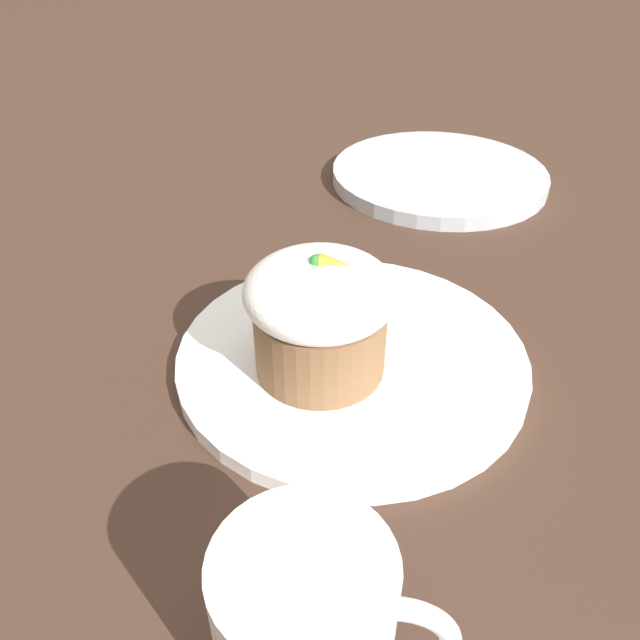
% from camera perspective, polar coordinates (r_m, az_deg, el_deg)
% --- Properties ---
extents(ground_plane, '(4.00, 4.00, 0.00)m').
position_cam_1_polar(ground_plane, '(0.43, 2.89, -3.94)').
color(ground_plane, '#3D281E').
extents(dessert_plate, '(0.24, 0.24, 0.01)m').
position_cam_1_polar(dessert_plate, '(0.43, 2.91, -3.38)').
color(dessert_plate, white).
rests_on(dessert_plate, ground_plane).
extents(carrot_cake, '(0.09, 0.09, 0.08)m').
position_cam_1_polar(carrot_cake, '(0.38, 0.00, 0.58)').
color(carrot_cake, brown).
rests_on(carrot_cake, dessert_plate).
extents(spoon, '(0.05, 0.14, 0.01)m').
position_cam_1_polar(spoon, '(0.43, 3.10, -1.86)').
color(spoon, '#B7B7BC').
rests_on(spoon, dessert_plate).
extents(coffee_cup, '(0.10, 0.07, 0.08)m').
position_cam_1_polar(coffee_cup, '(0.27, -1.64, -25.93)').
color(coffee_cup, white).
rests_on(coffee_cup, ground_plane).
extents(side_plate, '(0.23, 0.23, 0.01)m').
position_cam_1_polar(side_plate, '(0.69, 10.81, 12.87)').
color(side_plate, '#B2B7BC').
rests_on(side_plate, ground_plane).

